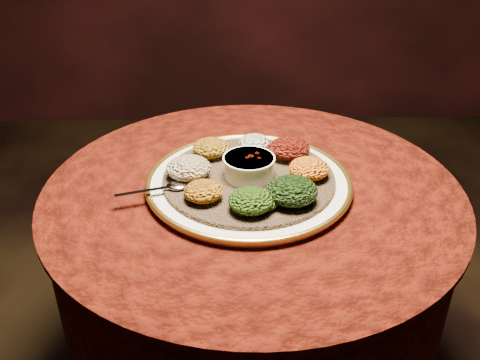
{
  "coord_description": "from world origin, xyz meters",
  "views": [
    {
      "loc": [
        -0.05,
        -1.04,
        1.38
      ],
      "look_at": [
        -0.03,
        -0.01,
        0.76
      ],
      "focal_mm": 40.0,
      "sensor_mm": 36.0,
      "label": 1
    }
  ],
  "objects": [
    {
      "name": "portion_timatim",
      "position": [
        -0.14,
        0.0,
        0.79
      ],
      "size": [
        0.1,
        0.1,
        0.05
      ],
      "primitive_type": "ellipsoid",
      "color": "maroon",
      "rests_on": "injera"
    },
    {
      "name": "portion_mixveg",
      "position": [
        -0.01,
        -0.13,
        0.78
      ],
      "size": [
        0.09,
        0.09,
        0.04
      ],
      "primitive_type": "ellipsoid",
      "color": "#A9300A",
      "rests_on": "injera"
    },
    {
      "name": "platter",
      "position": [
        -0.01,
        0.0,
        0.75
      ],
      "size": [
        0.52,
        0.52,
        0.02
      ],
      "rotation": [
        0.0,
        0.0,
        -0.16
      ],
      "color": "white",
      "rests_on": "table"
    },
    {
      "name": "portion_shiro",
      "position": [
        -0.1,
        0.1,
        0.78
      ],
      "size": [
        0.09,
        0.08,
        0.04
      ],
      "primitive_type": "ellipsoid",
      "color": "#9E6713",
      "rests_on": "injera"
    },
    {
      "name": "portion_gomen",
      "position": [
        0.08,
        -0.1,
        0.79
      ],
      "size": [
        0.11,
        0.1,
        0.05
      ],
      "primitive_type": "ellipsoid",
      "color": "black",
      "rests_on": "injera"
    },
    {
      "name": "portion_kik",
      "position": [
        -0.11,
        -0.09,
        0.78
      ],
      "size": [
        0.08,
        0.08,
        0.04
      ],
      "primitive_type": "ellipsoid",
      "color": "#B5700F",
      "rests_on": "injera"
    },
    {
      "name": "spoon",
      "position": [
        -0.18,
        -0.05,
        0.77
      ],
      "size": [
        0.15,
        0.06,
        0.01
      ],
      "rotation": [
        0.0,
        0.0,
        -2.86
      ],
      "color": "silver",
      "rests_on": "injera"
    },
    {
      "name": "portion_tikil",
      "position": [
        0.13,
        -0.0,
        0.78
      ],
      "size": [
        0.09,
        0.09,
        0.04
      ],
      "primitive_type": "ellipsoid",
      "color": "#A3650D",
      "rests_on": "injera"
    },
    {
      "name": "injera",
      "position": [
        -0.01,
        0.0,
        0.76
      ],
      "size": [
        0.48,
        0.48,
        0.01
      ],
      "primitive_type": "cylinder",
      "rotation": [
        0.0,
        0.0,
        -0.28
      ],
      "color": "brown",
      "rests_on": "platter"
    },
    {
      "name": "portion_kitfo",
      "position": [
        0.09,
        0.09,
        0.79
      ],
      "size": [
        0.1,
        0.09,
        0.05
      ],
      "primitive_type": "ellipsoid",
      "color": "black",
      "rests_on": "injera"
    },
    {
      "name": "stew_bowl",
      "position": [
        -0.01,
        0.0,
        0.79
      ],
      "size": [
        0.12,
        0.12,
        0.05
      ],
      "color": "white",
      "rests_on": "injera"
    },
    {
      "name": "portion_ayib",
      "position": [
        0.01,
        0.13,
        0.78
      ],
      "size": [
        0.08,
        0.07,
        0.04
      ],
      "primitive_type": "ellipsoid",
      "color": "silver",
      "rests_on": "injera"
    },
    {
      "name": "table",
      "position": [
        0.0,
        0.0,
        0.55
      ],
      "size": [
        0.96,
        0.96,
        0.73
      ],
      "color": "black",
      "rests_on": "ground"
    }
  ]
}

